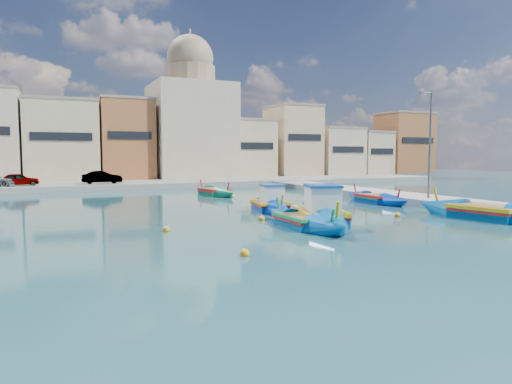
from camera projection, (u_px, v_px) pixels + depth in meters
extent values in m
plane|color=#163B44|center=(229.00, 237.00, 19.92)|extent=(160.00, 160.00, 0.00)
cube|color=gray|center=(510.00, 211.00, 27.29)|extent=(4.00, 70.00, 0.50)
cube|color=gray|center=(123.00, 185.00, 48.95)|extent=(80.00, 8.00, 0.60)
cube|color=#C2B186|center=(61.00, 141.00, 53.21)|extent=(7.88, 7.44, 8.99)
cube|color=gray|center=(60.00, 101.00, 52.82)|extent=(8.04, 7.59, 0.30)
cube|color=black|center=(62.00, 136.00, 49.75)|extent=(6.30, 0.10, 0.90)
cube|color=#A66034|center=(126.00, 140.00, 55.58)|extent=(6.17, 6.13, 9.43)
cube|color=gray|center=(125.00, 100.00, 55.17)|extent=(6.29, 6.26, 0.30)
cube|color=black|center=(130.00, 135.00, 52.71)|extent=(4.93, 0.10, 0.90)
cube|color=tan|center=(185.00, 154.00, 59.52)|extent=(7.31, 7.69, 6.05)
cube|color=gray|center=(184.00, 129.00, 59.25)|extent=(7.46, 7.85, 0.30)
cube|color=black|center=(193.00, 152.00, 55.95)|extent=(5.85, 0.10, 0.90)
cube|color=#C2B186|center=(241.00, 149.00, 62.56)|extent=(7.54, 7.30, 7.41)
cube|color=gray|center=(241.00, 121.00, 62.23)|extent=(7.69, 7.45, 0.30)
cube|color=black|center=(252.00, 146.00, 59.16)|extent=(6.03, 0.10, 0.90)
cube|color=tan|center=(293.00, 142.00, 65.56)|extent=(6.36, 6.97, 9.63)
cube|color=gray|center=(293.00, 107.00, 65.14)|extent=(6.48, 7.11, 0.30)
cube|color=black|center=(305.00, 137.00, 62.31)|extent=(5.09, 0.10, 0.90)
cube|color=#C1AF90|center=(335.00, 152.00, 68.53)|extent=(6.63, 6.70, 6.65)
cube|color=gray|center=(335.00, 129.00, 68.24)|extent=(6.76, 6.83, 0.30)
cube|color=black|center=(349.00, 150.00, 65.41)|extent=(5.30, 0.10, 0.90)
cube|color=#C2B186|center=(366.00, 153.00, 71.42)|extent=(5.08, 7.51, 6.20)
cube|color=gray|center=(367.00, 133.00, 71.15)|extent=(5.18, 7.66, 0.30)
cube|color=black|center=(382.00, 151.00, 67.94)|extent=(4.06, 0.10, 0.90)
cube|color=#A66034|center=(404.00, 144.00, 73.44)|extent=(7.79, 6.00, 9.33)
cube|color=gray|center=(405.00, 114.00, 73.03)|extent=(7.95, 6.12, 0.30)
cube|color=black|center=(418.00, 140.00, 70.63)|extent=(6.23, 0.10, 0.90)
cube|color=#C1AF90|center=(191.00, 131.00, 59.80)|extent=(10.00, 10.00, 12.00)
cylinder|color=#9E8466|center=(190.00, 75.00, 59.19)|extent=(6.40, 6.40, 2.40)
sphere|color=#9E8466|center=(190.00, 58.00, 59.01)|extent=(6.00, 6.00, 6.00)
cylinder|color=#9E8466|center=(190.00, 35.00, 58.77)|extent=(0.30, 0.30, 1.60)
cylinder|color=#595B60|center=(430.00, 149.00, 32.22)|extent=(0.16, 0.16, 8.00)
cylinder|color=#595B60|center=(427.00, 93.00, 31.73)|extent=(1.00, 0.10, 0.10)
cube|color=#595B60|center=(422.00, 93.00, 31.53)|extent=(0.35, 0.15, 0.18)
imported|color=#4C1919|center=(19.00, 179.00, 43.49)|extent=(3.74, 1.95, 1.22)
imported|color=#4C1919|center=(102.00, 177.00, 46.61)|extent=(4.08, 1.78, 1.31)
cube|color=#0057A5|center=(320.00, 220.00, 23.85)|extent=(3.39, 4.41, 1.09)
cone|color=#0057A5|center=(308.00, 211.00, 27.05)|extent=(3.27, 4.10, 2.80)
cone|color=#0057A5|center=(335.00, 229.00, 20.64)|extent=(3.27, 4.10, 2.80)
cube|color=yellow|center=(320.00, 211.00, 23.81)|extent=(3.54, 4.64, 0.20)
cube|color=red|center=(320.00, 215.00, 23.83)|extent=(3.51, 4.51, 0.11)
cube|color=olive|center=(320.00, 209.00, 23.81)|extent=(2.96, 3.96, 0.07)
cylinder|color=yellow|center=(307.00, 198.00, 27.31)|extent=(0.32, 0.54, 1.19)
cylinder|color=yellow|center=(337.00, 214.00, 20.27)|extent=(0.32, 0.54, 1.19)
cube|color=white|center=(322.00, 199.00, 23.19)|extent=(2.11, 2.39, 1.20)
cube|color=#0F47A5|center=(323.00, 186.00, 23.14)|extent=(2.25, 2.55, 0.13)
cube|color=#0032AC|center=(270.00, 208.00, 29.28)|extent=(2.31, 3.18, 0.91)
cone|color=#0032AC|center=(261.00, 203.00, 31.59)|extent=(2.27, 2.98, 2.27)
cone|color=#0032AC|center=(281.00, 212.00, 26.96)|extent=(2.27, 2.98, 2.27)
cube|color=yellow|center=(270.00, 202.00, 29.25)|extent=(2.41, 3.34, 0.16)
cube|color=red|center=(270.00, 205.00, 29.26)|extent=(2.41, 3.24, 0.09)
cube|color=olive|center=(270.00, 201.00, 29.25)|extent=(2.00, 2.87, 0.05)
cylinder|color=yellow|center=(260.00, 195.00, 31.77)|extent=(0.20, 0.44, 0.99)
cylinder|color=yellow|center=(282.00, 202.00, 26.69)|extent=(0.20, 0.44, 0.99)
cube|color=white|center=(272.00, 194.00, 28.80)|extent=(1.52, 1.68, 1.00)
cube|color=#0F47A5|center=(272.00, 185.00, 28.75)|extent=(1.61, 1.80, 0.11)
cube|color=#0031A1|center=(375.00, 200.00, 34.00)|extent=(1.92, 3.00, 0.88)
cone|color=#0031A1|center=(357.00, 197.00, 36.24)|extent=(1.91, 2.79, 2.22)
cone|color=#0031A1|center=(396.00, 203.00, 31.76)|extent=(1.91, 2.79, 2.22)
cube|color=red|center=(375.00, 196.00, 33.97)|extent=(2.00, 3.17, 0.16)
cube|color=#197F33|center=(375.00, 198.00, 33.98)|extent=(2.01, 3.06, 0.09)
cube|color=olive|center=(375.00, 195.00, 33.96)|extent=(1.64, 2.73, 0.05)
cylinder|color=red|center=(355.00, 190.00, 36.41)|extent=(0.15, 0.42, 0.96)
cylinder|color=red|center=(398.00, 195.00, 31.49)|extent=(0.15, 0.42, 0.96)
cube|color=#0B7450|center=(214.00, 193.00, 40.04)|extent=(2.18, 2.93, 0.88)
cone|color=#0B7450|center=(202.00, 191.00, 41.87)|extent=(2.15, 2.76, 2.18)
cone|color=#0B7450|center=(227.00, 195.00, 38.21)|extent=(2.15, 2.76, 2.18)
cube|color=red|center=(214.00, 189.00, 40.01)|extent=(2.27, 3.08, 0.16)
cube|color=red|center=(214.00, 191.00, 40.03)|extent=(2.27, 2.99, 0.09)
cube|color=olive|center=(214.00, 188.00, 40.01)|extent=(1.88, 2.64, 0.05)
cylinder|color=red|center=(201.00, 185.00, 42.01)|extent=(0.19, 0.43, 0.96)
cylinder|color=red|center=(228.00, 188.00, 37.98)|extent=(0.19, 0.43, 0.96)
cube|color=#0054A4|center=(302.00, 224.00, 22.69)|extent=(1.81, 3.01, 0.87)
cone|color=#0054A4|center=(280.00, 217.00, 24.94)|extent=(1.80, 2.78, 2.21)
cone|color=#0054A4|center=(329.00, 230.00, 20.43)|extent=(1.80, 2.78, 2.21)
cube|color=#1B8941|center=(302.00, 216.00, 22.66)|extent=(1.88, 3.17, 0.16)
cube|color=red|center=(302.00, 220.00, 22.68)|extent=(1.90, 3.07, 0.09)
cube|color=olive|center=(302.00, 215.00, 22.66)|extent=(1.54, 2.73, 0.05)
cylinder|color=#1B8941|center=(278.00, 206.00, 25.12)|extent=(0.13, 0.42, 0.95)
cylinder|color=#1B8941|center=(332.00, 219.00, 20.16)|extent=(0.13, 0.42, 0.95)
cube|color=#00519A|center=(486.00, 216.00, 25.35)|extent=(2.81, 3.78, 1.12)
cone|color=#00519A|center=(440.00, 209.00, 27.68)|extent=(2.77, 3.56, 2.77)
cube|color=yellow|center=(486.00, 207.00, 25.31)|extent=(2.93, 3.98, 0.20)
cube|color=red|center=(486.00, 211.00, 25.33)|extent=(2.93, 3.86, 0.11)
cube|color=olive|center=(487.00, 206.00, 25.31)|extent=(2.43, 3.41, 0.07)
cylinder|color=yellow|center=(436.00, 197.00, 27.85)|extent=(0.25, 0.55, 1.22)
sphere|color=orange|center=(166.00, 230.00, 21.47)|extent=(0.36, 0.36, 0.36)
sphere|color=orange|center=(262.00, 219.00, 25.05)|extent=(0.36, 0.36, 0.36)
sphere|color=orange|center=(232.00, 196.00, 38.63)|extent=(0.36, 0.36, 0.36)
sphere|color=orange|center=(398.00, 215.00, 26.50)|extent=(0.36, 0.36, 0.36)
sphere|color=orange|center=(245.00, 253.00, 16.35)|extent=(0.36, 0.36, 0.36)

